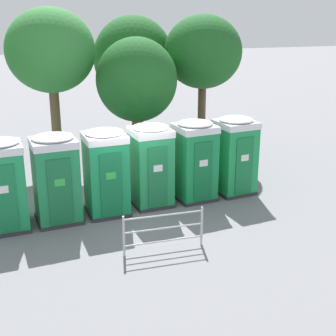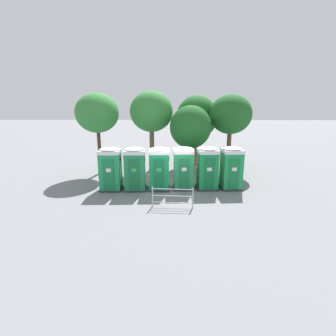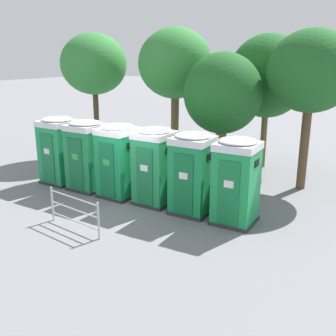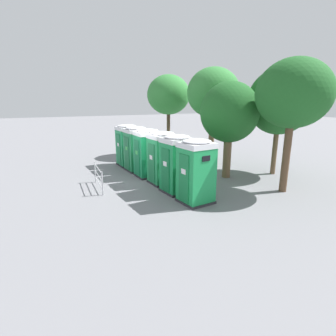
# 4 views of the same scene
# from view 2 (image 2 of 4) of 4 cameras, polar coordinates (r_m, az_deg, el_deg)

# --- Properties ---
(ground_plane) EXTENTS (120.00, 120.00, 0.00)m
(ground_plane) POSITION_cam_2_polar(r_m,az_deg,el_deg) (15.89, 0.71, -4.51)
(ground_plane) COLOR slate
(portapotty_0) EXTENTS (1.28, 1.24, 2.54)m
(portapotty_0) POSITION_cam_2_polar(r_m,az_deg,el_deg) (15.74, -12.39, -0.16)
(portapotty_0) COLOR #2D2D33
(portapotty_0) RESTS_ON ground
(portapotty_1) EXTENTS (1.28, 1.26, 2.54)m
(portapotty_1) POSITION_cam_2_polar(r_m,az_deg,el_deg) (15.51, -7.21, -0.15)
(portapotty_1) COLOR #2D2D33
(portapotty_1) RESTS_ON ground
(portapotty_2) EXTENTS (1.21, 1.22, 2.54)m
(portapotty_2) POSITION_cam_2_polar(r_m,az_deg,el_deg) (15.44, -1.91, -0.11)
(portapotty_2) COLOR #2D2D33
(portapotty_2) RESTS_ON ground
(portapotty_3) EXTENTS (1.21, 1.25, 2.54)m
(portapotty_3) POSITION_cam_2_polar(r_m,az_deg,el_deg) (15.61, 3.35, 0.03)
(portapotty_3) COLOR #2D2D33
(portapotty_3) RESTS_ON ground
(portapotty_4) EXTENTS (1.26, 1.28, 2.54)m
(portapotty_4) POSITION_cam_2_polar(r_m,az_deg,el_deg) (15.73, 8.57, 0.01)
(portapotty_4) COLOR #2D2D33
(portapotty_4) RESTS_ON ground
(portapotty_5) EXTENTS (1.27, 1.29, 2.54)m
(portapotty_5) POSITION_cam_2_polar(r_m,az_deg,el_deg) (16.04, 13.62, 0.03)
(portapotty_5) COLOR #2D2D33
(portapotty_5) RESTS_ON ground
(street_tree_0) EXTENTS (3.28, 3.28, 5.60)m
(street_tree_0) POSITION_cam_2_polar(r_m,az_deg,el_deg) (21.42, 6.28, 10.89)
(street_tree_0) COLOR brown
(street_tree_0) RESTS_ON ground
(street_tree_1) EXTENTS (3.14, 3.14, 5.88)m
(street_tree_1) POSITION_cam_2_polar(r_m,az_deg,el_deg) (19.71, -3.64, 12.05)
(street_tree_1) COLOR brown
(street_tree_1) RESTS_ON ground
(street_tree_2) EXTENTS (3.03, 3.03, 5.63)m
(street_tree_2) POSITION_cam_2_polar(r_m,az_deg,el_deg) (19.84, 13.48, 11.21)
(street_tree_2) COLOR brown
(street_tree_2) RESTS_ON ground
(street_tree_3) EXTENTS (3.00, 3.00, 5.71)m
(street_tree_3) POSITION_cam_2_polar(r_m,az_deg,el_deg) (19.28, -15.18, 11.42)
(street_tree_3) COLOR #4C3826
(street_tree_3) RESTS_ON ground
(street_tree_4) EXTENTS (2.92, 2.92, 4.87)m
(street_tree_4) POSITION_cam_2_polar(r_m,az_deg,el_deg) (18.70, 4.92, 8.77)
(street_tree_4) COLOR brown
(street_tree_4) RESTS_ON ground
(event_barrier) EXTENTS (2.06, 0.19, 1.05)m
(event_barrier) POSITION_cam_2_polar(r_m,az_deg,el_deg) (13.00, 1.00, -6.23)
(event_barrier) COLOR #B7B7BC
(event_barrier) RESTS_ON ground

